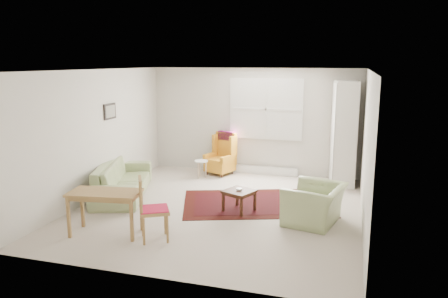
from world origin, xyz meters
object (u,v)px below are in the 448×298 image
(cabinet, at_px, (344,133))
(desk_chair, at_px, (154,209))
(sofa, at_px, (123,173))
(armchair, at_px, (315,200))
(stool, at_px, (201,169))
(coffee_table, at_px, (239,201))
(wingback_chair, at_px, (220,154))
(desk, at_px, (106,213))

(cabinet, height_order, desk_chair, cabinet)
(sofa, xyz_separation_m, desk_chair, (1.59, -1.88, 0.04))
(armchair, bearing_deg, stool, -115.65)
(stool, distance_m, cabinet, 3.29)
(cabinet, distance_m, desk_chair, 4.80)
(armchair, distance_m, coffee_table, 1.37)
(armchair, distance_m, desk_chair, 2.64)
(coffee_table, bearing_deg, sofa, 173.21)
(cabinet, bearing_deg, wingback_chair, 172.17)
(armchair, height_order, desk_chair, desk_chair)
(coffee_table, bearing_deg, wingback_chair, 114.54)
(armchair, bearing_deg, desk, -52.63)
(stool, bearing_deg, cabinet, 7.16)
(wingback_chair, height_order, coffee_table, wingback_chair)
(stool, distance_m, desk, 3.61)
(sofa, height_order, cabinet, cabinet)
(armchair, xyz_separation_m, wingback_chair, (-2.44, 2.60, 0.12))
(desk, bearing_deg, coffee_table, 42.92)
(armchair, xyz_separation_m, coffee_table, (-1.34, 0.19, -0.19))
(cabinet, height_order, desk, cabinet)
(sofa, xyz_separation_m, wingback_chair, (1.39, 2.11, 0.06))
(stool, bearing_deg, desk, -94.70)
(armchair, bearing_deg, coffee_table, -85.42)
(armchair, bearing_deg, desk_chair, -45.46)
(armchair, distance_m, desk, 3.37)
(desk_chair, bearing_deg, stool, -21.12)
(armchair, distance_m, stool, 3.53)
(desk, bearing_deg, armchair, 24.70)
(sofa, distance_m, desk, 2.05)
(cabinet, bearing_deg, desk_chair, -130.70)
(stool, bearing_deg, coffee_table, -54.49)
(coffee_table, xyz_separation_m, stool, (-1.43, 2.00, 0.01))
(wingback_chair, relative_size, desk, 0.93)
(armchair, height_order, stool, armchair)
(wingback_chair, bearing_deg, desk_chair, -66.88)
(cabinet, xyz_separation_m, desk, (-3.43, -3.99, -0.78))
(sofa, distance_m, armchair, 3.87)
(armchair, height_order, wingback_chair, wingback_chair)
(armchair, height_order, coffee_table, armchair)
(wingback_chair, bearing_deg, stool, -107.83)
(sofa, height_order, stool, sofa)
(armchair, bearing_deg, cabinet, -175.40)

